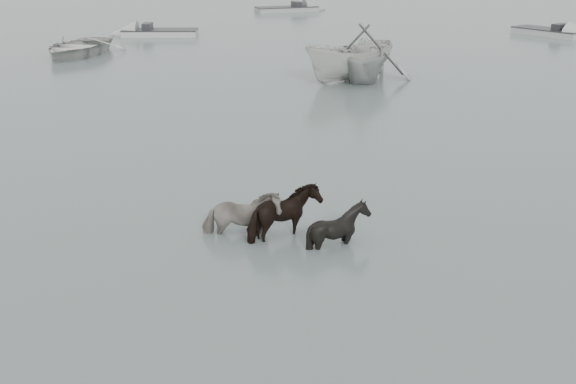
% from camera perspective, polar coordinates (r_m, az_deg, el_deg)
% --- Properties ---
extents(ground, '(140.00, 140.00, 0.00)m').
position_cam_1_polar(ground, '(12.61, 3.15, -7.60)').
color(ground, slate).
rests_on(ground, ground).
extents(pony_pinto, '(1.74, 1.13, 1.35)m').
position_cam_1_polar(pony_pinto, '(14.49, -3.74, -0.91)').
color(pony_pinto, black).
rests_on(pony_pinto, ground).
extents(pony_dark, '(1.46, 1.57, 1.29)m').
position_cam_1_polar(pony_dark, '(14.28, -0.20, -1.34)').
color(pony_dark, black).
rests_on(pony_dark, ground).
extents(pony_black, '(1.22, 1.11, 1.24)m').
position_cam_1_polar(pony_black, '(14.10, 4.04, -1.76)').
color(pony_black, black).
rests_on(pony_black, ground).
extents(rowboat_lead, '(3.72, 5.19, 1.07)m').
position_cam_1_polar(rowboat_lead, '(37.84, -16.36, 11.12)').
color(rowboat_lead, beige).
rests_on(rowboat_lead, ground).
extents(rowboat_trail, '(4.37, 4.97, 2.47)m').
position_cam_1_polar(rowboat_trail, '(30.20, 6.04, 11.09)').
color(rowboat_trail, '#A8AAA8').
rests_on(rowboat_trail, ground).
extents(boat_small, '(4.29, 4.60, 1.77)m').
position_cam_1_polar(boat_small, '(30.12, 4.94, 10.43)').
color(boat_small, silver).
rests_on(boat_small, ground).
extents(skiff_outer, '(6.22, 2.77, 0.75)m').
position_cam_1_polar(skiff_outer, '(43.99, -10.08, 12.53)').
color(skiff_outer, '#B5B5B0').
rests_on(skiff_outer, ground).
extents(skiff_mid, '(5.44, 5.02, 0.75)m').
position_cam_1_polar(skiff_mid, '(46.24, 19.94, 12.02)').
color(skiff_mid, '#AEB1AE').
rests_on(skiff_mid, ground).
extents(skiff_far, '(6.45, 4.63, 0.75)m').
position_cam_1_polar(skiff_far, '(56.74, -0.11, 14.43)').
color(skiff_far, '#9C9F9C').
rests_on(skiff_far, ground).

